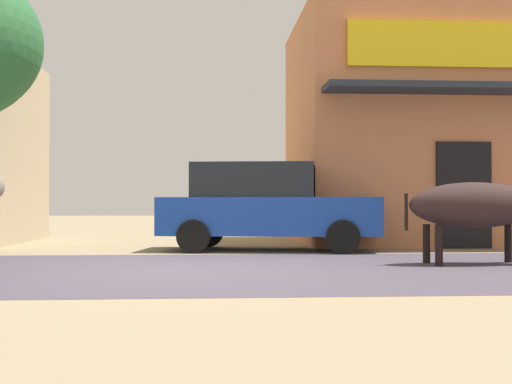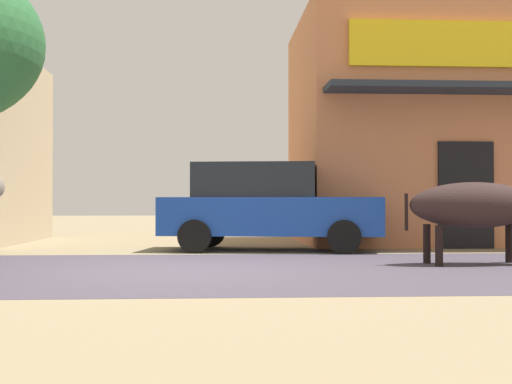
# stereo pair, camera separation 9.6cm
# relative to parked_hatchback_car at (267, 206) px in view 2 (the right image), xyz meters

# --- Properties ---
(ground) EXTENTS (80.00, 80.00, 0.00)m
(ground) POSITION_rel_parked_hatchback_car_xyz_m (-1.51, -3.82, -0.84)
(ground) COLOR #8E7D5C
(asphalt_road) EXTENTS (72.00, 5.57, 0.00)m
(asphalt_road) POSITION_rel_parked_hatchback_car_xyz_m (-1.51, -3.82, -0.84)
(asphalt_road) COLOR #453E4B
(asphalt_road) RESTS_ON ground
(storefront_right_club) EXTENTS (6.22, 5.98, 5.14)m
(storefront_right_club) POSITION_rel_parked_hatchback_car_xyz_m (4.10, 2.74, 1.73)
(storefront_right_club) COLOR #C9794E
(storefront_right_club) RESTS_ON ground
(parked_hatchback_car) EXTENTS (4.29, 2.40, 1.64)m
(parked_hatchback_car) POSITION_rel_parked_hatchback_car_xyz_m (0.00, 0.00, 0.00)
(parked_hatchback_car) COLOR #1A44A6
(parked_hatchback_car) RESTS_ON ground
(cow_far_dark) EXTENTS (2.56, 0.79, 1.20)m
(cow_far_dark) POSITION_rel_parked_hatchback_car_xyz_m (2.85, -3.23, 0.01)
(cow_far_dark) COLOR #31211F
(cow_far_dark) RESTS_ON ground
(pedestrian_by_shop) EXTENTS (0.27, 0.61, 1.51)m
(pedestrian_by_shop) POSITION_rel_parked_hatchback_car_xyz_m (3.68, 0.51, 0.03)
(pedestrian_by_shop) COLOR #3F3F47
(pedestrian_by_shop) RESTS_ON ground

